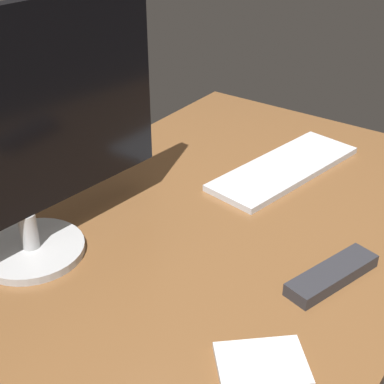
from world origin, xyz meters
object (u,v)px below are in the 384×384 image
at_px(keyboard, 284,168).
at_px(notepad, 262,364).
at_px(tv_remote, 332,275).
at_px(monitor, 12,135).

relative_size(keyboard, notepad, 3.14).
bearing_deg(tv_remote, notepad, -164.25).
xyz_separation_m(monitor, tv_remote, (0.25, -0.49, -0.23)).
bearing_deg(tv_remote, monitor, 133.38).
bearing_deg(tv_remote, keyboard, 55.43).
bearing_deg(monitor, keyboard, -17.00).
height_order(monitor, notepad, monitor).
bearing_deg(monitor, tv_remote, -57.48).
xyz_separation_m(keyboard, tv_remote, (-0.32, -0.26, 0.00)).
height_order(tv_remote, notepad, tv_remote).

